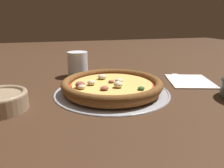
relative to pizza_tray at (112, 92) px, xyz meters
The scene contains 6 objects.
ground_plane 0.00m from the pizza_tray, ahead, with size 3.00×3.00×0.00m, color #3D2616.
pizza_tray is the anchor object (origin of this frame).
pizza 0.02m from the pizza_tray, 68.47° to the right, with size 0.29×0.29×0.04m.
drinking_cup 0.23m from the pizza_tray, 162.24° to the right, with size 0.07×0.07×0.09m.
napkin 0.29m from the pizza_tray, 97.51° to the left, with size 0.20×0.18×0.01m.
fork 0.30m from the pizza_tray, 103.83° to the left, with size 0.18×0.02×0.00m.
Camera 1 is at (0.58, -0.16, 0.21)m, focal length 35.00 mm.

